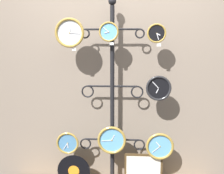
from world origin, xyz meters
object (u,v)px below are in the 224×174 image
object	(u,v)px
display_stand	(112,124)
clock_bottom_left	(68,143)
clock_top_center	(109,32)
picture_frame	(143,171)
clock_middle_right	(159,88)
vinyl_record	(74,171)
clock_bottom_center	(112,140)
clock_top_left	(70,33)
clock_top_right	(157,33)
clock_bottom_right	(160,146)

from	to	relation	value
display_stand	clock_bottom_left	distance (m)	0.51
clock_top_center	picture_frame	xyz separation A→B (m)	(0.36, 0.03, -1.45)
clock_middle_right	vinyl_record	world-z (taller)	clock_middle_right
clock_bottom_center	vinyl_record	xyz separation A→B (m)	(-0.41, 0.01, -0.36)
clock_top_left	picture_frame	distance (m)	1.63
vinyl_record	picture_frame	bearing A→B (deg)	2.10
vinyl_record	clock_middle_right	bearing A→B (deg)	0.11
clock_top_left	clock_top_right	size ratio (longest dim) A/B	1.56
display_stand	clock_top_left	distance (m)	1.05
clock_top_left	picture_frame	world-z (taller)	clock_top_left
clock_top_right	clock_bottom_left	world-z (taller)	clock_top_right
clock_middle_right	picture_frame	size ratio (longest dim) A/B	0.63
clock_bottom_right	clock_bottom_left	bearing A→B (deg)	179.47
clock_middle_right	picture_frame	world-z (taller)	clock_middle_right
clock_top_left	clock_bottom_left	size ratio (longest dim) A/B	1.22
clock_top_left	vinyl_record	world-z (taller)	clock_top_left
clock_top_center	display_stand	bearing A→B (deg)	73.04
clock_middle_right	clock_top_right	bearing A→B (deg)	-175.81
clock_bottom_center	vinyl_record	bearing A→B (deg)	179.24
display_stand	clock_top_left	world-z (taller)	display_stand
clock_bottom_center	vinyl_record	distance (m)	0.54
clock_bottom_right	vinyl_record	world-z (taller)	clock_bottom_right
clock_top_left	clock_bottom_right	bearing A→B (deg)	0.97
display_stand	clock_middle_right	xyz separation A→B (m)	(0.47, -0.09, 0.41)
display_stand	clock_bottom_left	bearing A→B (deg)	-169.43
clock_top_center	vinyl_record	distance (m)	1.51
clock_top_left	clock_bottom_left	bearing A→B (deg)	156.59
display_stand	clock_bottom_right	world-z (taller)	display_stand
clock_top_left	clock_top_right	distance (m)	0.85
clock_top_left	clock_bottom_left	xyz separation A→B (m)	(-0.06, 0.02, -1.14)
display_stand	clock_top_right	size ratio (longest dim) A/B	10.92
clock_middle_right	clock_bottom_center	world-z (taller)	clock_middle_right
clock_bottom_center	picture_frame	distance (m)	0.49
clock_bottom_left	clock_bottom_right	xyz separation A→B (m)	(0.97, -0.01, -0.01)
vinyl_record	clock_top_left	bearing A→B (deg)	-96.61
clock_bottom_left	clock_bottom_right	distance (m)	0.97
display_stand	vinyl_record	distance (m)	0.65
picture_frame	clock_bottom_center	bearing A→B (deg)	-174.47
clock_middle_right	clock_bottom_right	xyz separation A→B (m)	(0.03, -0.01, -0.61)
clock_bottom_right	clock_top_left	bearing A→B (deg)	-179.03
clock_top_left	clock_top_center	world-z (taller)	clock_top_left
display_stand	picture_frame	bearing A→B (deg)	-10.58
clock_top_left	clock_middle_right	bearing A→B (deg)	1.52
clock_top_right	clock_top_center	bearing A→B (deg)	-179.50
clock_bottom_left	clock_middle_right	bearing A→B (deg)	-0.06
clock_top_left	vinyl_record	bearing A→B (deg)	83.39
clock_top_right	picture_frame	size ratio (longest dim) A/B	0.46
clock_bottom_right	vinyl_record	bearing A→B (deg)	179.61
display_stand	clock_top_center	xyz separation A→B (m)	(-0.03, -0.09, 0.96)
clock_top_center	clock_bottom_left	xyz separation A→B (m)	(-0.44, 0.01, -1.15)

